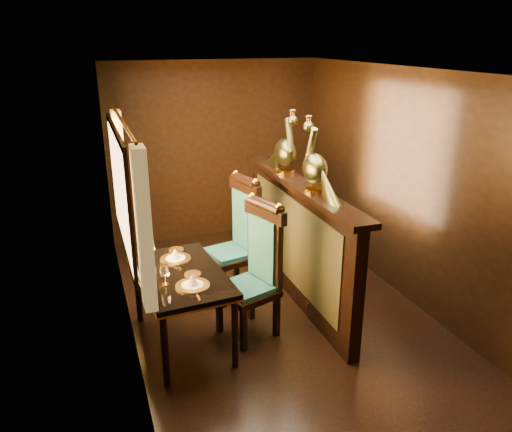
% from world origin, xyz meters
% --- Properties ---
extents(ground, '(5.00, 5.00, 0.00)m').
position_xyz_m(ground, '(0.00, 0.00, 0.00)').
color(ground, black).
rests_on(ground, ground).
extents(room_shell, '(3.04, 5.04, 2.52)m').
position_xyz_m(room_shell, '(-0.09, 0.02, 1.58)').
color(room_shell, black).
rests_on(room_shell, ground).
extents(partition, '(0.26, 2.70, 1.36)m').
position_xyz_m(partition, '(0.32, 0.30, 0.71)').
color(partition, black).
rests_on(partition, ground).
extents(dining_table, '(0.86, 1.31, 0.94)m').
position_xyz_m(dining_table, '(-1.06, -0.14, 0.67)').
color(dining_table, black).
rests_on(dining_table, ground).
extents(chair_left, '(0.63, 0.65, 1.38)m').
position_xyz_m(chair_left, '(-0.30, -0.18, 0.72)').
color(chair_left, black).
rests_on(chair_left, ground).
extents(chair_right, '(0.60, 0.62, 1.39)m').
position_xyz_m(chair_right, '(-0.24, 0.64, 0.73)').
color(chair_right, black).
rests_on(chair_right, ground).
extents(peacock_left, '(0.23, 0.60, 0.71)m').
position_xyz_m(peacock_left, '(0.33, -0.05, 1.72)').
color(peacock_left, '#17462E').
rests_on(peacock_left, partition).
extents(peacock_right, '(0.23, 0.60, 0.72)m').
position_xyz_m(peacock_right, '(0.33, 0.69, 1.72)').
color(peacock_right, '#17462E').
rests_on(peacock_right, partition).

